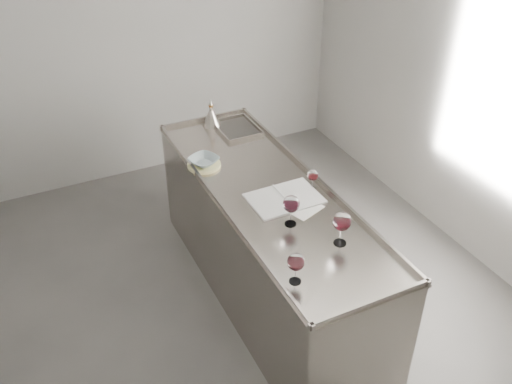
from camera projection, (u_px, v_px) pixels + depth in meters
name	position (u px, v px, depth m)	size (l,w,h in m)	color
room_shell	(215.00, 172.00, 3.21)	(4.54, 5.04, 2.84)	#53504E
counter	(268.00, 245.00, 4.14)	(0.77, 2.42, 0.97)	gray
wine_glass_left	(296.00, 263.00, 3.06)	(0.10, 0.10, 0.19)	white
wine_glass_middle	(291.00, 205.00, 3.49)	(0.11, 0.11, 0.21)	white
wine_glass_right	(342.00, 222.00, 3.32)	(0.11, 0.11, 0.22)	white
wine_glass_small	(313.00, 176.00, 3.83)	(0.08, 0.08, 0.15)	white
notebook	(284.00, 198.00, 3.79)	(0.47, 0.33, 0.02)	silver
loose_paper_top	(296.00, 204.00, 3.74)	(0.22, 0.31, 0.00)	white
trivet	(204.00, 165.00, 4.14)	(0.24, 0.24, 0.02)	beige
ceramic_bowl	(204.00, 161.00, 4.12)	(0.20, 0.20, 0.05)	#8FA2A7
wine_funnel	(211.00, 117.00, 4.65)	(0.15, 0.15, 0.23)	#AAA198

